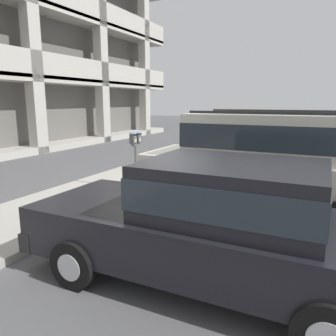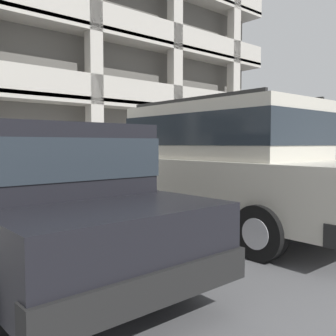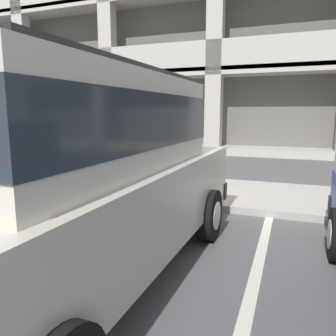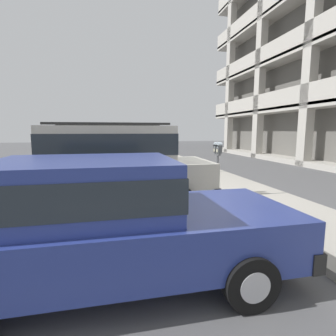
{
  "view_description": "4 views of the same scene",
  "coord_description": "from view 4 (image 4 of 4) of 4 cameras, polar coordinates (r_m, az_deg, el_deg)",
  "views": [
    {
      "loc": [
        -6.59,
        -3.58,
        2.21
      ],
      "look_at": [
        -0.32,
        -0.53,
        0.79
      ],
      "focal_mm": 35.0,
      "sensor_mm": 36.0,
      "label": 1
    },
    {
      "loc": [
        -4.54,
        -6.39,
        1.36
      ],
      "look_at": [
        0.13,
        -1.07,
        0.9
      ],
      "focal_mm": 40.0,
      "sensor_mm": 36.0,
      "label": 2
    },
    {
      "loc": [
        1.9,
        -4.97,
        1.65
      ],
      "look_at": [
        0.25,
        -0.64,
        0.85
      ],
      "focal_mm": 35.0,
      "sensor_mm": 36.0,
      "label": 3
    },
    {
      "loc": [
        6.35,
        -2.47,
        1.86
      ],
      "look_at": [
        0.27,
        -1.12,
        0.98
      ],
      "focal_mm": 28.0,
      "sensor_mm": 36.0,
      "label": 4
    }
  ],
  "objects": [
    {
      "name": "ground_plane",
      "position": [
        7.08,
        8.52,
        -7.67
      ],
      "size": [
        80.0,
        80.0,
        0.1
      ],
      "color": "#565659"
    },
    {
      "name": "sidewalk",
      "position": [
        7.6,
        17.77,
        -6.01
      ],
      "size": [
        40.0,
        2.2,
        0.12
      ],
      "color": "#ADA89E",
      "rests_on": "ground_plane"
    },
    {
      "name": "parking_stall_lines",
      "position": [
        5.19,
        0.28,
        -12.9
      ],
      "size": [
        13.15,
        4.8,
        0.01
      ],
      "color": "silver",
      "rests_on": "ground_plane"
    },
    {
      "name": "silver_suv",
      "position": [
        6.38,
        -12.23,
        0.94
      ],
      "size": [
        2.07,
        4.81,
        2.03
      ],
      "rotation": [
        0.0,
        0.0,
        -0.02
      ],
      "color": "beige",
      "rests_on": "ground_plane"
    },
    {
      "name": "red_sedan",
      "position": [
        9.44,
        -12.43,
        1.56
      ],
      "size": [
        1.85,
        4.48,
        1.54
      ],
      "rotation": [
        0.0,
        0.0,
        0.0
      ],
      "color": "black",
      "rests_on": "ground_plane"
    },
    {
      "name": "dark_hatchback",
      "position": [
        3.26,
        -13.76,
        -10.74
      ],
      "size": [
        1.85,
        4.48,
        1.54
      ],
      "rotation": [
        0.0,
        0.0,
        -0.0
      ],
      "color": "navy",
      "rests_on": "ground_plane"
    },
    {
      "name": "parking_meter_near",
      "position": [
        7.18,
        10.73,
        2.63
      ],
      "size": [
        0.35,
        0.12,
        1.44
      ],
      "color": "#595B60",
      "rests_on": "sidewalk"
    }
  ]
}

